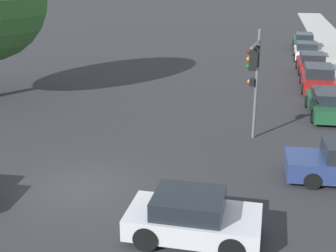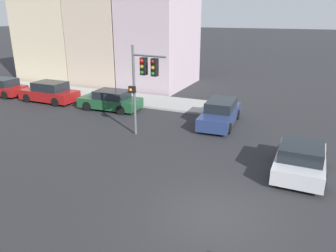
% 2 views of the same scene
% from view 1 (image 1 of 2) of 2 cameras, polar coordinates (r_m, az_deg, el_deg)
% --- Properties ---
extents(ground_plane, '(300.00, 300.00, 0.00)m').
position_cam_1_polar(ground_plane, '(17.14, -10.51, -7.32)').
color(ground_plane, '#28282B').
extents(sidewalk_strip, '(3.39, 60.00, 0.14)m').
position_cam_1_polar(sidewalk_strip, '(48.20, 19.47, 9.27)').
color(sidewalk_strip, '#9E9E99').
rests_on(sidewalk_strip, ground_plane).
extents(traffic_signal, '(0.54, 2.22, 4.92)m').
position_cam_1_polar(traffic_signal, '(20.24, 10.48, 7.07)').
color(traffic_signal, '#515456').
rests_on(traffic_signal, ground_plane).
extents(crossing_car_1, '(3.86, 2.09, 1.38)m').
position_cam_1_polar(crossing_car_1, '(13.72, 2.98, -11.05)').
color(crossing_car_1, '#B7B7BC').
rests_on(crossing_car_1, ground_plane).
extents(parked_car_0, '(2.11, 4.37, 1.38)m').
position_cam_1_polar(parked_car_0, '(25.67, 18.99, 2.58)').
color(parked_car_0, '#194728').
rests_on(parked_car_0, ground_plane).
extents(parked_car_1, '(2.03, 4.55, 1.55)m').
position_cam_1_polar(parked_car_1, '(30.92, 17.77, 5.57)').
color(parked_car_1, maroon).
rests_on(parked_car_1, ground_plane).
extents(parked_car_2, '(2.03, 3.86, 1.42)m').
position_cam_1_polar(parked_car_2, '(35.81, 17.09, 7.34)').
color(parked_car_2, maroon).
rests_on(parked_car_2, ground_plane).
extents(parked_car_3, '(1.95, 3.89, 1.39)m').
position_cam_1_polar(parked_car_3, '(40.76, 16.46, 8.76)').
color(parked_car_3, silver).
rests_on(parked_car_3, ground_plane).
extents(parked_car_4, '(1.87, 4.57, 1.41)m').
position_cam_1_polar(parked_car_4, '(45.87, 16.20, 9.90)').
color(parked_car_4, '#194728').
rests_on(parked_car_4, ground_plane).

